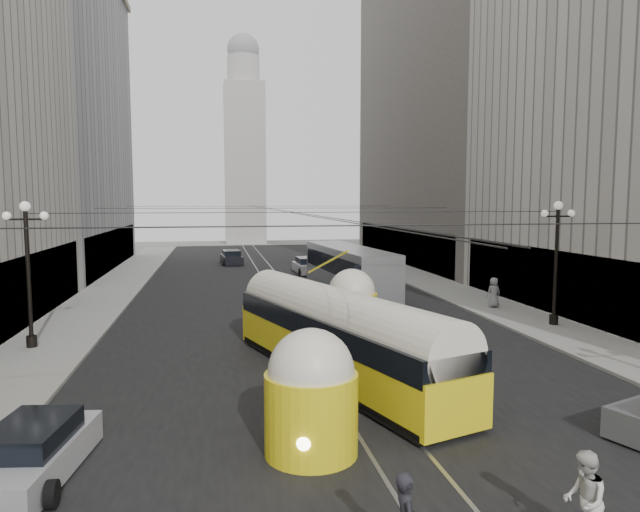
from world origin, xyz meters
name	(u,v)px	position (x,y,z in m)	size (l,w,h in m)	color
road	(280,291)	(0.00, 32.50, 0.00)	(20.00, 85.00, 0.02)	black
sidewalk_left	(116,287)	(-12.00, 36.00, 0.07)	(4.00, 72.00, 0.15)	gray
sidewalk_right	(420,279)	(12.00, 36.00, 0.07)	(4.00, 72.00, 0.15)	gray
rail_left	(270,291)	(-0.75, 32.50, 0.00)	(0.12, 85.00, 0.04)	gray
rail_right	(291,290)	(0.75, 32.50, 0.00)	(0.12, 85.00, 0.04)	gray
building_left_far	(41,114)	(-19.99, 48.00, 14.31)	(12.60, 28.60, 28.60)	#999999
building_right_far	(455,105)	(20.00, 48.00, 16.31)	(12.60, 32.60, 32.60)	#514C47
distant_tower	(244,145)	(0.00, 80.00, 14.97)	(6.00, 6.00, 31.36)	#B2AFA8
lamppost_left_mid	(28,266)	(-12.60, 18.00, 3.74)	(1.86, 0.44, 6.37)	black
lamppost_right_mid	(556,255)	(12.60, 18.00, 3.74)	(1.86, 0.44, 6.37)	black
catenary	(283,210)	(0.12, 31.49, 5.88)	(25.00, 72.00, 0.23)	black
streetcar	(338,335)	(-0.22, 11.74, 1.64)	(6.45, 14.68, 3.35)	yellow
city_bus	(349,269)	(4.46, 29.75, 1.83)	(3.80, 13.30, 3.33)	gray
sedan_silver	(33,453)	(-8.92, 5.54, 0.62)	(2.39, 4.55, 1.37)	silver
sedan_white_far	(307,266)	(3.47, 42.01, 0.65)	(2.08, 4.63, 1.44)	white
sedan_dark_far	(232,258)	(-2.99, 50.65, 0.65)	(2.31, 4.73, 1.44)	black
pedestrian_crossing_b	(584,501)	(2.15, 0.74, 0.95)	(0.92, 0.72, 1.89)	beige
pedestrian_sidewalk_right	(494,292)	(11.79, 22.95, 1.05)	(0.88, 0.54, 1.80)	gray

